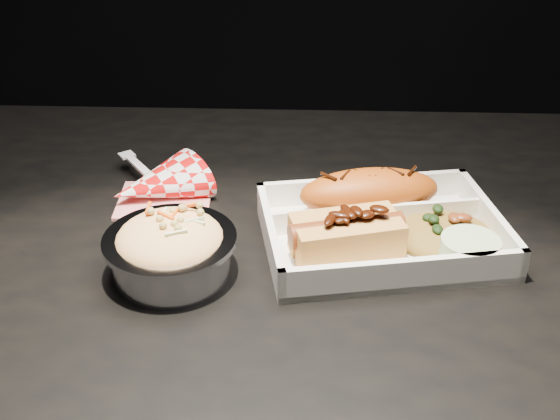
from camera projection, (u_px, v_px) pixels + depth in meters
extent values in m
cube|color=black|center=(246.00, 263.00, 0.76)|extent=(1.20, 0.80, 0.03)
cube|color=white|center=(381.00, 241.00, 0.76)|extent=(0.28, 0.22, 0.01)
cube|color=white|center=(362.00, 191.00, 0.83)|extent=(0.25, 0.05, 0.04)
cube|color=white|center=(405.00, 276.00, 0.68)|extent=(0.25, 0.05, 0.04)
cube|color=white|center=(270.00, 238.00, 0.74)|extent=(0.04, 0.18, 0.04)
cube|color=white|center=(489.00, 221.00, 0.77)|extent=(0.04, 0.18, 0.04)
cube|color=white|center=(375.00, 219.00, 0.78)|extent=(0.23, 0.05, 0.03)
ellipsoid|color=#AB4A11|center=(369.00, 192.00, 0.80)|extent=(0.17, 0.09, 0.05)
cube|color=#DE9B4B|center=(351.00, 246.00, 0.71)|extent=(0.11, 0.05, 0.04)
cube|color=#DE9B4B|center=(341.00, 229.00, 0.74)|extent=(0.11, 0.05, 0.04)
cylinder|color=brown|center=(347.00, 230.00, 0.72)|extent=(0.12, 0.06, 0.03)
ellipsoid|color=olive|center=(443.00, 226.00, 0.75)|extent=(0.13, 0.11, 0.03)
cylinder|color=#B7D19E|center=(469.00, 252.00, 0.71)|extent=(0.06, 0.06, 0.03)
cylinder|color=silver|center=(171.00, 257.00, 0.71)|extent=(0.12, 0.12, 0.04)
cylinder|color=silver|center=(170.00, 240.00, 0.69)|extent=(0.13, 0.13, 0.01)
ellipsoid|color=beige|center=(170.00, 240.00, 0.69)|extent=(0.11, 0.11, 0.04)
cube|color=red|center=(165.00, 200.00, 0.84)|extent=(0.11, 0.09, 0.00)
cone|color=red|center=(157.00, 185.00, 0.85)|extent=(0.15, 0.15, 0.10)
cube|color=white|center=(138.00, 165.00, 0.88)|extent=(0.04, 0.05, 0.00)
cube|color=white|center=(127.00, 155.00, 0.91)|extent=(0.03, 0.03, 0.00)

